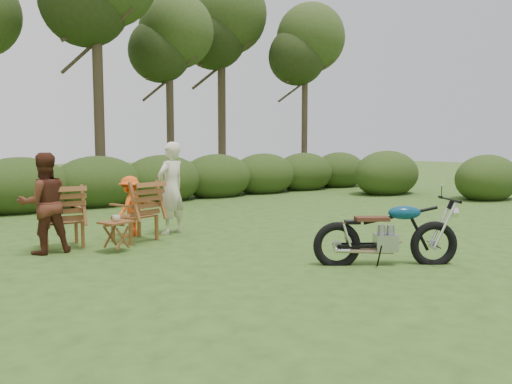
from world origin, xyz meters
TOP-DOWN VIEW (x-y plane):
  - ground at (0.00, 0.00)m, footprint 80.00×80.00m
  - tree_line at (0.50, 9.74)m, footprint 22.52×11.62m
  - motorcycle at (0.49, -0.14)m, footprint 1.99×1.76m
  - lawn_chair_right at (-1.47, 3.72)m, footprint 0.86×0.86m
  - lawn_chair_left at (-2.66, 3.96)m, footprint 0.79×0.79m
  - side_table at (-2.10, 3.08)m, footprint 0.56×0.51m
  - cup at (-2.09, 3.09)m, footprint 0.13×0.13m
  - adult_a at (-0.62, 3.93)m, footprint 0.73×0.58m
  - adult_b at (-3.00, 3.67)m, footprint 0.80×0.64m
  - child at (-1.33, 4.18)m, footprint 0.83×0.75m

SIDE VIEW (x-z plane):
  - ground at x=0.00m, z-range 0.00..0.00m
  - motorcycle at x=0.49m, z-range -0.55..0.55m
  - lawn_chair_right at x=-1.47m, z-range -0.53..0.53m
  - lawn_chair_left at x=-2.66m, z-range -0.52..0.52m
  - adult_a at x=-0.62m, z-range -0.87..0.87m
  - adult_b at x=-3.00m, z-range -0.79..0.79m
  - child at x=-1.33m, z-range -0.56..0.56m
  - side_table at x=-2.10m, z-range 0.00..0.49m
  - cup at x=-2.09m, z-range 0.49..0.59m
  - tree_line at x=0.50m, z-range -0.26..7.88m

